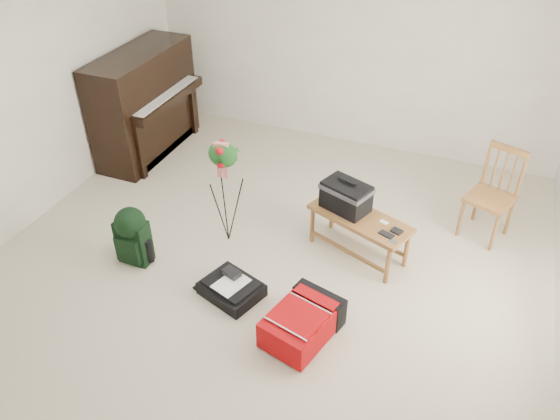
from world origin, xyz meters
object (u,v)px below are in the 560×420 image
at_px(flower_stand, 225,193).
at_px(red_suitcase, 304,319).
at_px(bench, 348,205).
at_px(black_duffel, 232,288).
at_px(piano, 146,105).
at_px(green_backpack, 132,233).
at_px(dining_chair, 491,195).

bearing_deg(flower_stand, red_suitcase, -47.37).
xyz_separation_m(bench, black_duffel, (-0.74, -0.95, -0.45)).
bearing_deg(piano, flower_stand, -36.62).
bearing_deg(green_backpack, flower_stand, 42.62).
bearing_deg(black_duffel, piano, 155.76).
bearing_deg(black_duffel, red_suitcase, 6.31).
relative_size(red_suitcase, black_duffel, 1.24).
bearing_deg(flower_stand, piano, 133.58).
distance_m(piano, green_backpack, 2.15).
distance_m(bench, black_duffel, 1.29).
height_order(piano, bench, piano).
distance_m(piano, black_duffel, 2.87).
bearing_deg(piano, black_duffel, -43.24).
xyz_separation_m(piano, dining_chair, (4.00, -0.21, -0.15)).
bearing_deg(dining_chair, piano, -162.84).
relative_size(red_suitcase, flower_stand, 0.65).
relative_size(piano, red_suitcase, 2.04).
distance_m(red_suitcase, green_backpack, 1.78).
relative_size(piano, dining_chair, 1.62).
xyz_separation_m(green_backpack, flower_stand, (0.66, 0.61, 0.22)).
xyz_separation_m(dining_chair, green_backpack, (-2.97, -1.66, -0.13)).
height_order(piano, green_backpack, piano).
xyz_separation_m(piano, red_suitcase, (2.79, -2.10, -0.45)).
distance_m(bench, red_suitcase, 1.18).
distance_m(bench, dining_chair, 1.43).
relative_size(dining_chair, black_duffel, 1.56).
distance_m(piano, red_suitcase, 3.52).
bearing_deg(piano, dining_chair, -2.96).
bearing_deg(dining_chair, bench, -127.04).
bearing_deg(red_suitcase, dining_chair, 72.08).
bearing_deg(red_suitcase, bench, 104.14).
relative_size(dining_chair, flower_stand, 0.83).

